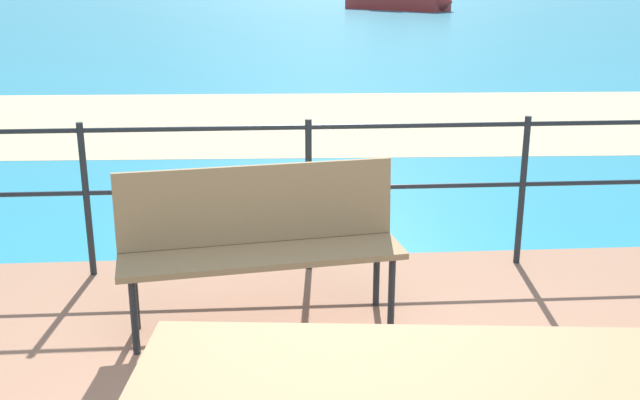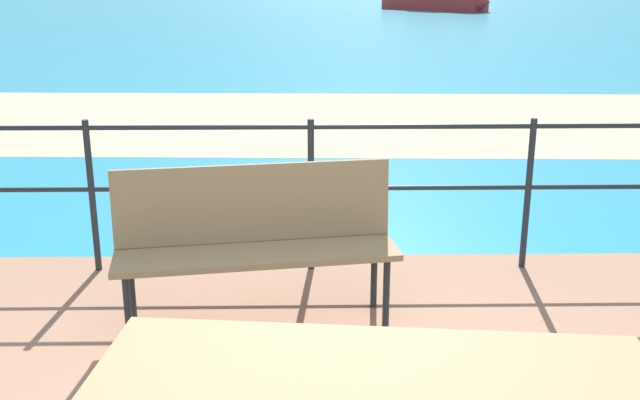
% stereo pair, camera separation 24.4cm
% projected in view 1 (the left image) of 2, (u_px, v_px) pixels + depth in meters
% --- Properties ---
extents(sea_water, '(90.00, 90.00, 0.01)m').
position_uv_depth(sea_water, '(270.00, 3.00, 41.09)').
color(sea_water, teal).
rests_on(sea_water, ground).
extents(beach_strip, '(54.12, 6.29, 0.01)m').
position_uv_depth(beach_strip, '(287.00, 120.00, 10.49)').
color(beach_strip, tan).
rests_on(beach_strip, ground).
extents(park_bench, '(1.65, 0.64, 0.93)m').
position_uv_depth(park_bench, '(260.00, 233.00, 4.32)').
color(park_bench, '#8C704C').
rests_on(park_bench, patio_paving).
extents(railing_fence, '(5.94, 0.04, 1.05)m').
position_uv_depth(railing_fence, '(309.00, 176.00, 5.06)').
color(railing_fence, '#1E2328').
rests_on(railing_fence, patio_paving).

